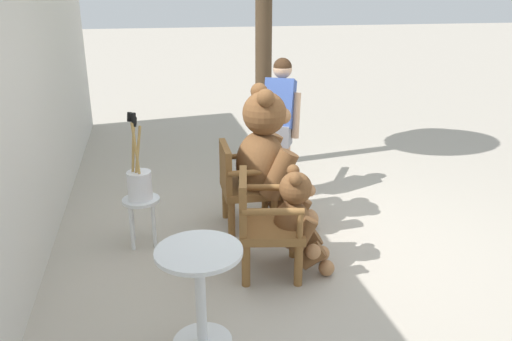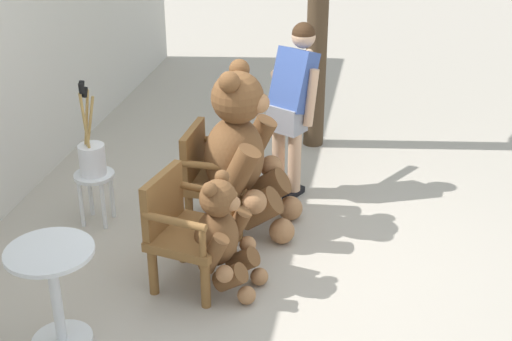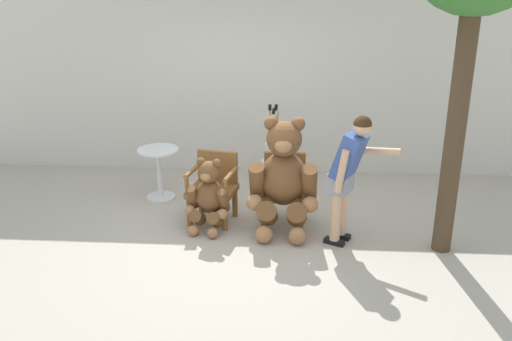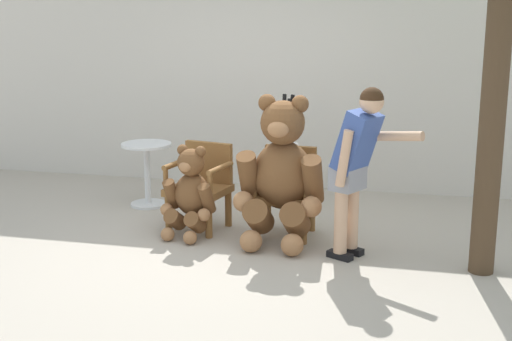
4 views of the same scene
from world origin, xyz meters
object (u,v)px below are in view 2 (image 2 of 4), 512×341
teddy_bear_large (243,151)px  brush_bucket (92,155)px  teddy_bear_small (223,235)px  white_stool (95,185)px  person_visitor (293,97)px  round_side_table (54,286)px  wooden_chair_left (184,227)px  wooden_chair_right (213,174)px

teddy_bear_large → brush_bucket: bearing=97.6°
teddy_bear_small → white_stool: teddy_bear_small is taller
white_stool → teddy_bear_small: bearing=-120.0°
person_visitor → round_side_table: bearing=154.2°
teddy_bear_small → person_visitor: size_ratio=0.58×
wooden_chair_left → round_side_table: (-0.83, 0.62, -0.01)m
wooden_chair_left → round_side_table: wooden_chair_left is taller
person_visitor → teddy_bear_small: bearing=170.6°
teddy_bear_small → round_side_table: size_ratio=1.26×
teddy_bear_large → round_side_table: teddy_bear_large is taller
wooden_chair_left → white_stool: wooden_chair_left is taller
teddy_bear_small → brush_bucket: bearing=60.1°
round_side_table → teddy_bear_small: bearing=-48.2°
person_visitor → brush_bucket: (-0.90, 1.55, -0.29)m
wooden_chair_left → round_side_table: size_ratio=1.19×
wooden_chair_right → white_stool: wooden_chair_right is taller
round_side_table → wooden_chair_right: bearing=-19.9°
brush_bucket → teddy_bear_small: bearing=-119.9°
wooden_chair_left → white_stool: size_ratio=1.87×
wooden_chair_left → round_side_table: 1.04m
round_side_table → teddy_bear_large: bearing=-27.1°
person_visitor → white_stool: bearing=120.1°
wooden_chair_right → white_stool: bearing=99.9°
wooden_chair_right → round_side_table: bearing=160.1°
wooden_chair_left → teddy_bear_large: (0.88, -0.26, 0.23)m
person_visitor → white_stool: 1.87m
white_stool → round_side_table: (-1.55, -0.36, 0.09)m
person_visitor → brush_bucket: 1.81m
teddy_bear_small → brush_bucket: 1.48m
wooden_chair_right → round_side_table: (-1.72, 0.62, -0.01)m
teddy_bear_small → person_visitor: person_visitor is taller
teddy_bear_small → round_side_table: (-0.81, 0.91, 0.00)m
white_stool → brush_bucket: brush_bucket is taller
brush_bucket → wooden_chair_right: bearing=-80.1°
wooden_chair_left → white_stool: 1.22m
wooden_chair_left → teddy_bear_large: bearing=-16.3°
teddy_bear_large → person_visitor: bearing=-22.5°
teddy_bear_large → white_stool: 1.30m
teddy_bear_large → brush_bucket: teddy_bear_large is taller
teddy_bear_large → teddy_bear_small: 0.94m
wooden_chair_right → white_stool: (-0.17, 0.98, -0.11)m
wooden_chair_right → person_visitor: 1.02m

